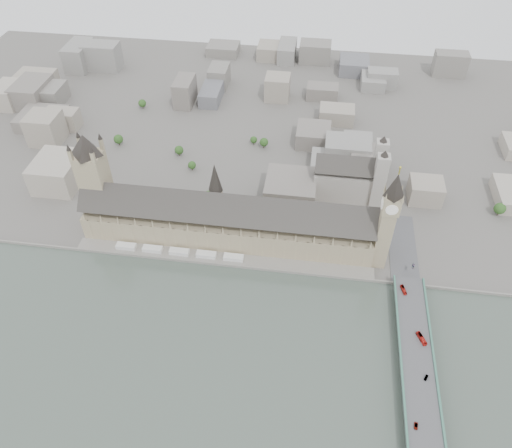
# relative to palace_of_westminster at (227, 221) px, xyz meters

# --- Properties ---
(ground) EXTENTS (900.00, 900.00, 0.00)m
(ground) POSITION_rel_palace_of_westminster_xyz_m (0.00, -19.70, -22.71)
(ground) COLOR #595651
(ground) RESTS_ON ground
(river_thames) EXTENTS (600.00, 600.00, 0.00)m
(river_thames) POSITION_rel_palace_of_westminster_xyz_m (0.00, -184.70, -22.71)
(river_thames) COLOR #414D42
(river_thames) RESTS_ON ground
(embankment_wall) EXTENTS (600.00, 1.50, 3.00)m
(embankment_wall) POSITION_rel_palace_of_westminster_xyz_m (0.00, -34.70, -21.21)
(embankment_wall) COLOR gray
(embankment_wall) RESTS_ON ground
(river_terrace) EXTENTS (270.00, 15.00, 2.00)m
(river_terrace) POSITION_rel_palace_of_westminster_xyz_m (0.00, -27.20, -21.71)
(river_terrace) COLOR gray
(river_terrace) RESTS_ON ground
(terrace_tents) EXTENTS (118.00, 7.00, 4.00)m
(terrace_tents) POSITION_rel_palace_of_westminster_xyz_m (-40.00, -26.70, -18.71)
(terrace_tents) COLOR silver
(terrace_tents) RESTS_ON river_terrace
(palace_of_westminster) EXTENTS (265.00, 40.73, 55.44)m
(palace_of_westminster) POSITION_rel_palace_of_westminster_xyz_m (0.00, 0.00, 0.00)
(palace_of_westminster) COLOR gray
(palace_of_westminster) RESTS_ON ground
(elizabeth_tower) EXTENTS (17.00, 17.00, 107.50)m
(elizabeth_tower) POSITION_rel_palace_of_westminster_xyz_m (138.00, -11.70, 35.38)
(elizabeth_tower) COLOR gray
(elizabeth_tower) RESTS_ON ground
(victoria_tower) EXTENTS (30.00, 30.00, 100.00)m
(victoria_tower) POSITION_rel_palace_of_westminster_xyz_m (-122.00, 6.30, 32.50)
(victoria_tower) COLOR gray
(victoria_tower) RESTS_ON ground
(central_tower) EXTENTS (13.00, 13.00, 48.00)m
(central_tower) POSITION_rel_palace_of_westminster_xyz_m (-10.00, 6.30, 35.21)
(central_tower) COLOR #85725C
(central_tower) RESTS_ON ground
(westminster_bridge) EXTENTS (25.00, 325.00, 10.25)m
(westminster_bridge) POSITION_rel_palace_of_westminster_xyz_m (162.00, -107.20, -17.58)
(westminster_bridge) COLOR #474749
(westminster_bridge) RESTS_ON ground
(bridge_parapets) EXTENTS (25.00, 235.00, 1.15)m
(bridge_parapets) POSITION_rel_palace_of_westminster_xyz_m (162.00, -151.70, -11.88)
(bridge_parapets) COLOR #3F7360
(bridge_parapets) RESTS_ON westminster_bridge
(westminster_abbey) EXTENTS (68.00, 36.00, 64.00)m
(westminster_abbey) POSITION_rel_palace_of_westminster_xyz_m (110.92, 75.30, 2.38)
(westminster_abbey) COLOR #9F988F
(westminster_abbey) RESTS_ON ground
(city_skyline_inland) EXTENTS (720.00, 360.00, 38.00)m
(city_skyline_inland) POSITION_rel_palace_of_westminster_xyz_m (0.00, 225.30, -3.71)
(city_skyline_inland) COLOR gray
(city_skyline_inland) RESTS_ON ground
(park_trees) EXTENTS (110.00, 30.00, 15.00)m
(park_trees) POSITION_rel_palace_of_westminster_xyz_m (-10.00, 40.30, -15.21)
(park_trees) COLOR #244619
(park_trees) RESTS_ON ground
(red_bus_north) EXTENTS (4.86, 10.16, 2.76)m
(red_bus_north) POSITION_rel_palace_of_westminster_xyz_m (156.39, -49.66, -11.08)
(red_bus_north) COLOR red
(red_bus_north) RESTS_ON westminster_bridge
(red_bus_south) EXTENTS (7.45, 12.13, 3.35)m
(red_bus_south) POSITION_rel_palace_of_westminster_xyz_m (166.35, -95.98, -10.78)
(red_bus_south) COLOR red
(red_bus_south) RESTS_ON westminster_bridge
(car_silver) EXTENTS (3.62, 5.17, 1.62)m
(car_silver) POSITION_rel_palace_of_westminster_xyz_m (166.65, -128.27, -11.65)
(car_silver) COLOR gray
(car_silver) RESTS_ON westminster_bridge
(car_grey) EXTENTS (3.12, 5.52, 1.45)m
(car_grey) POSITION_rel_palace_of_westminster_xyz_m (156.31, -165.00, -11.73)
(car_grey) COLOR gray
(car_grey) RESTS_ON westminster_bridge
(car_approach) EXTENTS (3.18, 5.60, 1.53)m
(car_approach) POSITION_rel_palace_of_westminster_xyz_m (166.84, -21.15, -11.69)
(car_approach) COLOR gray
(car_approach) RESTS_ON westminster_bridge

